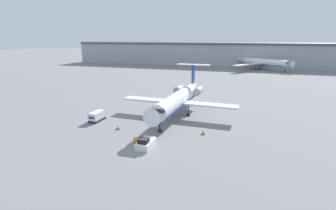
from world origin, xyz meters
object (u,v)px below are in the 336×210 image
luggage_cart (97,116)px  airplane_main (178,99)px  pushback_tug (146,143)px  worker_near_tug (135,141)px  traffic_cone_right (203,132)px  traffic_cone_left (118,128)px  airplane_parked_far_left (260,62)px

luggage_cart → airplane_main: bearing=30.0°
pushback_tug → worker_near_tug: 1.62m
worker_near_tug → traffic_cone_right: 12.11m
traffic_cone_left → airplane_parked_far_left: bearing=75.9°
luggage_cart → traffic_cone_left: bearing=-27.0°
luggage_cart → worker_near_tug: 15.59m
worker_near_tug → airplane_parked_far_left: airplane_parked_far_left is taller
luggage_cart → traffic_cone_left: luggage_cart is taller
airplane_main → airplane_parked_far_left: airplane_parked_far_left is taller
traffic_cone_left → traffic_cone_right: traffic_cone_right is taller
airplane_parked_far_left → traffic_cone_right: bearing=-96.0°
pushback_tug → traffic_cone_left: size_ratio=5.45×
pushback_tug → luggage_cart: (-13.98, 8.89, 0.31)m
pushback_tug → luggage_cart: bearing=147.5°
airplane_main → traffic_cone_right: airplane_main is taller
luggage_cart → airplane_parked_far_left: (31.64, 97.79, 3.04)m
airplane_main → traffic_cone_right: size_ratio=33.76×
pushback_tug → worker_near_tug: (-1.51, -0.48, 0.30)m
airplane_parked_far_left → pushback_tug: bearing=-99.4°
luggage_cart → traffic_cone_right: size_ratio=4.75×
airplane_main → traffic_cone_right: (6.96, -9.19, -3.24)m
traffic_cone_right → airplane_parked_far_left: 99.39m
luggage_cart → worker_near_tug: (12.46, -9.37, -0.00)m
airplane_main → traffic_cone_left: 14.29m
pushback_tug → traffic_cone_right: bearing=47.7°
luggage_cart → traffic_cone_right: 21.20m
worker_near_tug → airplane_parked_far_left: 108.91m
airplane_main → luggage_cart: (-14.21, -8.21, -2.69)m
pushback_tug → traffic_cone_left: 9.65m
airplane_main → pushback_tug: bearing=-90.8°
airplane_parked_far_left → luggage_cart: bearing=-107.9°
traffic_cone_left → airplane_parked_far_left: (25.42, 100.96, 3.65)m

